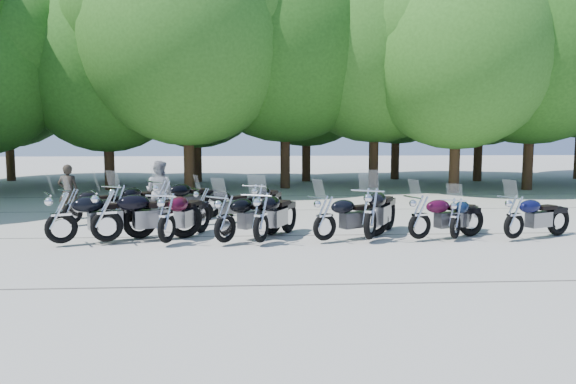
{
  "coord_description": "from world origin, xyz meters",
  "views": [
    {
      "loc": [
        -0.79,
        -12.3,
        2.63
      ],
      "look_at": [
        0.0,
        1.5,
        1.1
      ],
      "focal_mm": 35.0,
      "sensor_mm": 36.0,
      "label": 1
    }
  ],
  "objects": [
    {
      "name": "motorcycle_8",
      "position": [
        3.94,
        0.6,
        0.58
      ],
      "size": [
        1.72,
        2.02,
        1.16
      ],
      "primitive_type": null,
      "rotation": [
        0.0,
        0.0,
        2.51
      ],
      "color": "#0B1832",
      "rests_on": "ground"
    },
    {
      "name": "tree_9",
      "position": [
        -13.53,
        17.59,
        5.52
      ],
      "size": [
        7.59,
        7.59,
        9.32
      ],
      "color": "#3A2614",
      "rests_on": "ground"
    },
    {
      "name": "motorcycle_14",
      "position": [
        -0.77,
        3.32,
        0.64
      ],
      "size": [
        1.45,
        2.35,
        1.27
      ],
      "primitive_type": null,
      "rotation": [
        0.0,
        0.0,
        2.77
      ],
      "color": "black",
      "rests_on": "ground"
    },
    {
      "name": "tree_3",
      "position": [
        -3.57,
        11.24,
        6.32
      ],
      "size": [
        8.7,
        8.7,
        10.67
      ],
      "color": "#3A2614",
      "rests_on": "ground"
    },
    {
      "name": "motorcycle_9",
      "position": [
        5.31,
        0.48,
        0.62
      ],
      "size": [
        2.27,
        1.5,
        1.24
      ],
      "primitive_type": null,
      "rotation": [
        0.0,
        0.0,
        1.99
      ],
      "color": "black",
      "rests_on": "ground"
    },
    {
      "name": "motorcycle_4",
      "position": [
        -0.69,
        0.34,
        0.69
      ],
      "size": [
        1.68,
        2.52,
        1.37
      ],
      "primitive_type": null,
      "rotation": [
        0.0,
        0.0,
        2.71
      ],
      "color": "black",
      "rests_on": "ground"
    },
    {
      "name": "tree_2",
      "position": [
        -7.25,
        12.84,
        5.31
      ],
      "size": [
        7.31,
        7.31,
        8.97
      ],
      "color": "#3A2614",
      "rests_on": "ground"
    },
    {
      "name": "rider_1",
      "position": [
        -3.55,
        3.78,
        0.88
      ],
      "size": [
        1.05,
        0.94,
        1.77
      ],
      "primitive_type": "imported",
      "rotation": [
        0.0,
        0.0,
        2.76
      ],
      "color": "gray",
      "rests_on": "ground"
    },
    {
      "name": "motorcycle_10",
      "position": [
        -5.84,
        3.26,
        0.59
      ],
      "size": [
        1.9,
        1.93,
        1.17
      ],
      "primitive_type": null,
      "rotation": [
        0.0,
        0.0,
        2.37
      ],
      "color": "black",
      "rests_on": "ground"
    },
    {
      "name": "rider_0",
      "position": [
        -6.34,
        4.53,
        0.81
      ],
      "size": [
        0.61,
        0.41,
        1.63
      ],
      "primitive_type": "imported",
      "rotation": [
        0.0,
        0.0,
        3.18
      ],
      "color": "#2A241C",
      "rests_on": "ground"
    },
    {
      "name": "tree_10",
      "position": [
        -8.29,
        16.97,
        5.66
      ],
      "size": [
        7.78,
        7.78,
        9.55
      ],
      "color": "#3A2614",
      "rests_on": "ground"
    },
    {
      "name": "motorcycle_5",
      "position": [
        0.8,
        0.51,
        0.63
      ],
      "size": [
        2.28,
        1.71,
        1.27
      ],
      "primitive_type": null,
      "rotation": [
        0.0,
        0.0,
        2.09
      ],
      "color": "black",
      "rests_on": "ground"
    },
    {
      "name": "tree_13",
      "position": [
        6.69,
        17.47,
        6.04
      ],
      "size": [
        8.31,
        8.31,
        10.2
      ],
      "color": "#3A2614",
      "rests_on": "ground"
    },
    {
      "name": "motorcycle_0",
      "position": [
        -5.2,
        0.48,
        0.71
      ],
      "size": [
        2.56,
        1.85,
        1.41
      ],
      "primitive_type": null,
      "rotation": [
        0.0,
        0.0,
        2.06
      ],
      "color": "black",
      "rests_on": "ground"
    },
    {
      "name": "tree_4",
      "position": [
        0.54,
        13.09,
        6.64
      ],
      "size": [
        9.13,
        9.13,
        11.2
      ],
      "color": "#3A2614",
      "rests_on": "ground"
    },
    {
      "name": "motorcycle_7",
      "position": [
        3.06,
        0.57,
        0.62
      ],
      "size": [
        2.3,
        1.44,
        1.25
      ],
      "primitive_type": null,
      "rotation": [
        0.0,
        0.0,
        1.95
      ],
      "color": "#30061D",
      "rests_on": "ground"
    },
    {
      "name": "motorcycle_11",
      "position": [
        -4.54,
        3.06,
        0.65
      ],
      "size": [
        1.75,
        2.35,
        1.3
      ],
      "primitive_type": null,
      "rotation": [
        0.0,
        0.0,
        2.62
      ],
      "color": "black",
      "rests_on": "ground"
    },
    {
      "name": "tree_5",
      "position": [
        4.61,
        13.2,
        6.57
      ],
      "size": [
        9.04,
        9.04,
        11.1
      ],
      "color": "#3A2614",
      "rests_on": "ground"
    },
    {
      "name": "motorcycle_6",
      "position": [
        1.87,
        0.53,
        0.73
      ],
      "size": [
        1.86,
        2.65,
        1.45
      ],
      "primitive_type": null,
      "rotation": [
        0.0,
        0.0,
        2.67
      ],
      "color": "black",
      "rests_on": "ground"
    },
    {
      "name": "motorcycle_12",
      "position": [
        -3.38,
        3.34,
        0.7
      ],
      "size": [
        2.3,
        2.3,
        1.41
      ],
      "primitive_type": null,
      "rotation": [
        0.0,
        0.0,
        2.36
      ],
      "color": "black",
      "rests_on": "ground"
    },
    {
      "name": "motorcycle_2",
      "position": [
        -2.83,
        0.41,
        0.68
      ],
      "size": [
        1.55,
        2.52,
        1.37
      ],
      "primitive_type": null,
      "rotation": [
        0.0,
        0.0,
        2.78
      ],
      "color": "#350718",
      "rests_on": "ground"
    },
    {
      "name": "motorcycle_1",
      "position": [
        -4.22,
        0.61,
        0.72
      ],
      "size": [
        2.65,
        1.74,
        1.44
      ],
      "primitive_type": null,
      "rotation": [
        0.0,
        0.0,
        1.98
      ],
      "color": "black",
      "rests_on": "ground"
    },
    {
      "name": "ground",
      "position": [
        0.0,
        0.0,
        0.0
      ],
      "size": [
        90.0,
        90.0,
        0.0
      ],
      "primitive_type": "plane",
      "color": "#99968A",
      "rests_on": "ground"
    },
    {
      "name": "tree_7",
      "position": [
        11.2,
        11.78,
        6.39
      ],
      "size": [
        8.79,
        8.79,
        10.79
      ],
      "color": "#3A2614",
      "rests_on": "ground"
    },
    {
      "name": "tree_12",
      "position": [
        1.8,
        16.47,
        5.72
      ],
      "size": [
        7.88,
        7.88,
        9.67
      ],
      "color": "#3A2614",
      "rests_on": "ground"
    },
    {
      "name": "motorcycle_13",
      "position": [
        -2.26,
        3.19,
        0.59
      ],
      "size": [
        2.16,
        1.45,
        1.18
      ],
      "primitive_type": null,
      "rotation": [
        0.0,
        0.0,
        2.0
      ],
      "color": "black",
      "rests_on": "ground"
    },
    {
      "name": "tree_6",
      "position": [
        7.55,
        10.82,
        5.81
      ],
      "size": [
        8.0,
        8.0,
        9.82
      ],
      "color": "#3A2614",
      "rests_on": "ground"
    },
    {
      "name": "motorcycle_3",
      "position": [
        -1.5,
        0.38,
        0.66
      ],
      "size": [
        2.06,
        2.21,
        1.31
      ],
      "primitive_type": null,
      "rotation": [
        0.0,
        0.0,
        2.42
      ],
      "color": "black",
      "rests_on": "ground"
    },
    {
      "name": "tree_14",
      "position": [
        10.68,
        16.09,
        5.83
      ],
      "size": [
        8.02,
        8.02,
        9.84
      ],
      "color": "#3A2614",
      "rests_on": "ground"
    },
    {
      "name": "tree_11",
      "position": [
        -3.76,
        16.43,
        5.49
      ],
      "size": [
        7.56,
        7.56,
        9.28
      ],
      "color": "#3A2614",
      "rests_on": "ground"
    }
  ]
}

